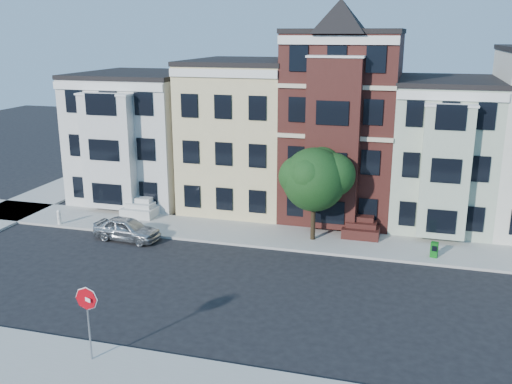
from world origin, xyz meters
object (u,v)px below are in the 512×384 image
(street_tree, at_px, (314,184))
(fire_hydrant, at_px, (59,218))
(stop_sign, at_px, (88,319))
(newspaper_box, at_px, (434,250))
(parked_car, at_px, (127,229))

(street_tree, relative_size, fire_hydrant, 9.12)
(fire_hydrant, bearing_deg, stop_sign, -52.02)
(fire_hydrant, bearing_deg, street_tree, 5.86)
(fire_hydrant, relative_size, stop_sign, 0.22)
(street_tree, distance_m, stop_sign, 16.25)
(street_tree, bearing_deg, newspaper_box, -7.99)
(newspaper_box, bearing_deg, street_tree, -176.38)
(newspaper_box, bearing_deg, parked_car, -162.61)
(street_tree, height_order, parked_car, street_tree)
(newspaper_box, relative_size, stop_sign, 0.26)
(street_tree, xyz_separation_m, newspaper_box, (6.93, -0.97, -3.00))
(parked_car, distance_m, stop_sign, 13.39)
(street_tree, xyz_separation_m, stop_sign, (-5.74, -15.10, -1.76))
(fire_hydrant, bearing_deg, parked_car, -11.46)
(parked_car, bearing_deg, street_tree, -70.02)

